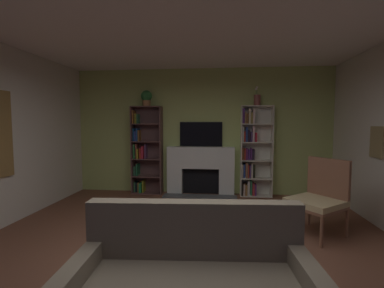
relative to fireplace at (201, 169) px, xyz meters
The scene contains 10 objects.
ground_plane 3.21m from the fireplace, 90.00° to the right, with size 7.89×7.89×0.00m, color brown.
wall_back_accent 0.85m from the fireplace, 90.00° to the left, with size 5.83×0.06×2.81m, color #B2C66E.
ceiling 3.89m from the fireplace, 90.00° to the right, with size 5.83×6.70×0.06m, color white.
fireplace is the anchor object (origin of this frame).
tv 0.78m from the fireplace, 90.00° to the left, with size 0.95×0.06×0.54m, color black.
bookshelf_left 1.34m from the fireplace, behind, with size 0.68×0.31×1.97m.
bookshelf_right 1.19m from the fireplace, ahead, with size 0.68×0.30×1.97m.
potted_plant 2.00m from the fireplace, behind, with size 0.24×0.24×0.35m.
vase_with_flowers 1.94m from the fireplace, ahead, with size 0.14×0.14×0.41m.
armchair 2.75m from the fireplace, 47.40° to the right, with size 0.89×0.89×1.08m.
Camera 1 is at (0.44, -2.90, 1.60)m, focal length 25.70 mm.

